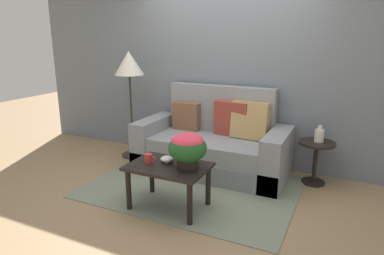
% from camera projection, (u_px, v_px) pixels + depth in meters
% --- Properties ---
extents(ground_plane, '(14.00, 14.00, 0.00)m').
position_uv_depth(ground_plane, '(188.00, 192.00, 4.02)').
color(ground_plane, '#997A56').
extents(wall_back, '(6.40, 0.12, 2.75)m').
position_uv_depth(wall_back, '(227.00, 65.00, 4.72)').
color(wall_back, slate).
rests_on(wall_back, ground).
extents(area_rug, '(2.42, 1.74, 0.01)m').
position_uv_depth(area_rug, '(192.00, 187.00, 4.12)').
color(area_rug, gray).
rests_on(area_rug, ground).
extents(couch, '(1.98, 0.90, 1.11)m').
position_uv_depth(couch, '(214.00, 146.00, 4.57)').
color(couch, slate).
rests_on(couch, ground).
extents(coffee_table, '(0.82, 0.57, 0.48)m').
position_uv_depth(coffee_table, '(169.00, 173.00, 3.55)').
color(coffee_table, black).
rests_on(coffee_table, ground).
extents(side_table, '(0.43, 0.43, 0.53)m').
position_uv_depth(side_table, '(316.00, 155.00, 4.15)').
color(side_table, black).
rests_on(side_table, ground).
extents(floor_lamp, '(0.42, 0.42, 1.56)m').
position_uv_depth(floor_lamp, '(129.00, 69.00, 4.86)').
color(floor_lamp, '#2D2823').
rests_on(floor_lamp, ground).
extents(potted_plant, '(0.39, 0.39, 0.35)m').
position_uv_depth(potted_plant, '(188.00, 147.00, 3.42)').
color(potted_plant, black).
rests_on(potted_plant, coffee_table).
extents(coffee_mug, '(0.13, 0.08, 0.10)m').
position_uv_depth(coffee_mug, '(149.00, 158.00, 3.58)').
color(coffee_mug, red).
rests_on(coffee_mug, coffee_table).
extents(snack_bowl, '(0.14, 0.14, 0.07)m').
position_uv_depth(snack_bowl, '(167.00, 159.00, 3.60)').
color(snack_bowl, silver).
rests_on(snack_bowl, coffee_table).
extents(table_vase, '(0.11, 0.11, 0.20)m').
position_uv_depth(table_vase, '(319.00, 135.00, 4.09)').
color(table_vase, silver).
rests_on(table_vase, side_table).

